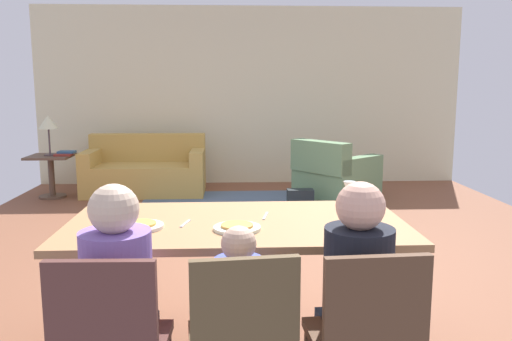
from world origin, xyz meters
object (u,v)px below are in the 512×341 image
person_child (238,333)px  table_lamp (48,124)px  dining_chair_woman (366,336)px  plate_near_man (140,226)px  person_woman (354,313)px  side_table (51,170)px  couch (146,172)px  book_lower (64,155)px  plate_near_child (237,228)px  person_man (121,318)px  dining_chair_child (242,339)px  handbag (300,200)px  wine_glass (349,190)px  armchair (334,178)px  dining_table (237,233)px  book_upper (67,152)px

person_child → table_lamp: 5.56m
dining_chair_woman → plate_near_man: bearing=144.8°
person_woman → side_table: (-2.98, 4.95, -0.14)m
couch → book_lower: size_ratio=7.55×
plate_near_child → dining_chair_woman: (0.52, -0.67, -0.28)m
person_child → person_woman: size_ratio=0.83×
person_man → book_lower: (-1.76, 4.90, 0.08)m
dining_chair_child → book_lower: dining_chair_child is taller
dining_chair_child → dining_chair_woman: 0.51m
side_table → handbag: (3.28, -0.90, -0.25)m
wine_glass → armchair: bearing=79.9°
handbag → dining_chair_child: bearing=-100.9°
dining_table → armchair: 4.08m
dining_table → plate_near_man: 0.53m
plate_near_man → person_man: bearing=-89.9°
plate_near_man → side_table: bearing=113.9°
plate_near_child → book_lower: size_ratio=1.14×
handbag → side_table: bearing=164.7°
person_woman → couch: person_woman is taller
dining_table → plate_near_man: size_ratio=7.48×
person_child → person_woman: person_woman is taller
person_man → handbag: size_ratio=3.47×
person_man → person_child: 0.52m
dining_chair_woman → table_lamp: table_lamp is taller
dining_table → person_child: size_ratio=2.02×
person_man → dining_chair_child: person_man is taller
couch → plate_near_man: bearing=-81.2°
plate_near_child → person_child: (-0.00, -0.50, -0.34)m
table_lamp → dining_table: bearing=-60.0°
book_upper → couch: bearing=12.7°
book_lower → person_woman: bearing=-60.4°
dining_chair_woman → book_upper: (-2.77, 5.15, 0.13)m
dining_chair_woman → person_woman: (-0.01, 0.18, 0.02)m
person_man → dining_chair_child: 0.55m
dining_table → person_woman: (0.51, -0.68, -0.18)m
couch → armchair: bearing=-15.1°
book_lower → book_upper: bearing=73.2°
plate_near_man → table_lamp: bearing=113.9°
plate_near_child → dining_chair_child: bearing=-89.3°
person_woman → book_lower: (-2.78, 4.90, 0.08)m
wine_glass → table_lamp: (-3.14, 4.09, 0.12)m
dining_chair_woman → plate_near_child: bearing=127.8°
book_lower → person_child: bearing=-65.2°
handbag → table_lamp: bearing=164.7°
person_woman → side_table: 5.77m
plate_near_man → side_table: (-1.95, 4.39, -0.39)m
person_man → table_lamp: table_lamp is taller
couch → plate_near_child: bearing=-75.3°
person_woman → book_lower: person_woman is taller
person_child → book_upper: (-2.25, 4.98, 0.19)m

